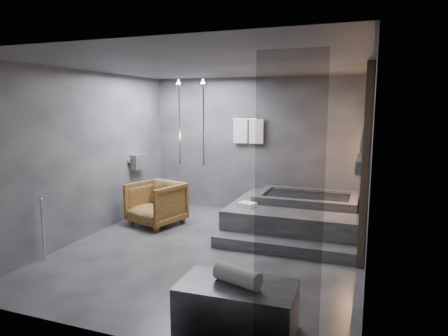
% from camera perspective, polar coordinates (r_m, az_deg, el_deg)
% --- Properties ---
extents(room, '(5.00, 5.04, 2.82)m').
position_cam_1_polar(room, '(6.06, 2.50, 4.21)').
color(room, '#2C2D2F').
rests_on(room, ground).
extents(tub_deck, '(2.20, 2.00, 0.50)m').
position_cam_1_polar(tub_deck, '(7.33, 10.25, -6.87)').
color(tub_deck, '#313234').
rests_on(tub_deck, ground).
extents(tub_step, '(2.20, 0.36, 0.18)m').
position_cam_1_polar(tub_step, '(6.27, 8.28, -11.10)').
color(tub_step, '#313234').
rests_on(tub_step, ground).
extents(concrete_bench, '(1.16, 0.66, 0.51)m').
position_cam_1_polar(concrete_bench, '(4.15, 1.83, -19.46)').
color(concrete_bench, '#2E2E31').
rests_on(concrete_bench, ground).
extents(driftwood_chair, '(1.09, 1.11, 0.81)m').
position_cam_1_polar(driftwood_chair, '(7.63, -9.66, -5.00)').
color(driftwood_chair, '#442A11').
rests_on(driftwood_chair, ground).
extents(rolled_towel, '(0.51, 0.32, 0.17)m').
position_cam_1_polar(rolled_towel, '(4.00, 1.91, -15.16)').
color(rolled_towel, silver).
rests_on(rolled_towel, concrete_bench).
extents(deck_towel, '(0.34, 0.29, 0.08)m').
position_cam_1_polar(deck_towel, '(6.91, 3.31, -5.24)').
color(deck_towel, white).
rests_on(deck_towel, tub_deck).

